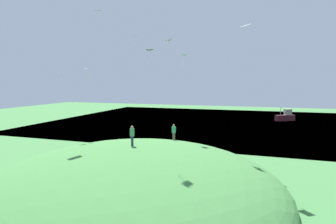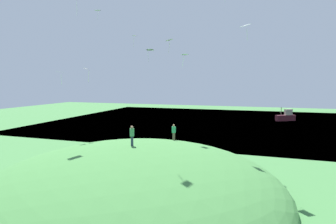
{
  "view_description": "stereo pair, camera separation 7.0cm",
  "coord_description": "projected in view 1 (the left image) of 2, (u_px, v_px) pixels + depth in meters",
  "views": [
    {
      "loc": [
        30.91,
        7.79,
        9.41
      ],
      "look_at": [
        2.47,
        -1.36,
        6.16
      ],
      "focal_mm": 28.59,
      "sensor_mm": 36.0,
      "label": 1
    },
    {
      "loc": [
        30.89,
        7.86,
        9.41
      ],
      "look_at": [
        2.47,
        -1.36,
        6.16
      ],
      "focal_mm": 28.59,
      "sensor_mm": 36.0,
      "label": 2
    }
  ],
  "objects": [
    {
      "name": "boat_on_lake",
      "position": [
        286.0,
        117.0,
        66.85
      ],
      "size": [
        3.66,
        4.97,
        3.47
      ],
      "rotation": [
        0.0,
        0.0,
        2.12
      ],
      "color": "#451821",
      "rests_on": "lake_water"
    },
    {
      "name": "kite_8",
      "position": [
        98.0,
        11.0,
        37.33
      ],
      "size": [
        0.67,
        0.86,
        1.35
      ],
      "color": "white"
    },
    {
      "name": "ground_plane",
      "position": [
        185.0,
        160.0,
        32.64
      ],
      "size": [
        160.0,
        160.0,
        0.0
      ],
      "primitive_type": "plane",
      "color": "#417C3F"
    },
    {
      "name": "kite_9",
      "position": [
        246.0,
        26.0,
        25.15
      ],
      "size": [
        1.14,
        1.14,
        1.44
      ],
      "color": "white"
    },
    {
      "name": "kite_0",
      "position": [
        60.0,
        73.0,
        31.08
      ],
      "size": [
        1.01,
        0.86,
        1.63
      ],
      "color": "white"
    },
    {
      "name": "kite_3",
      "position": [
        86.0,
        70.0,
        30.53
      ],
      "size": [
        0.73,
        0.61,
        1.65
      ],
      "color": "white"
    },
    {
      "name": "person_with_child",
      "position": [
        132.0,
        133.0,
        24.1
      ],
      "size": [
        0.54,
        0.54,
        1.84
      ],
      "rotation": [
        0.0,
        0.0,
        2.01
      ],
      "color": "#263348",
      "rests_on": "grass_hill"
    },
    {
      "name": "lake_water",
      "position": [
        220.0,
        122.0,
        65.55
      ],
      "size": [
        59.75,
        80.0,
        0.4
      ],
      "primitive_type": "cube",
      "color": "#356183",
      "rests_on": "ground_plane"
    },
    {
      "name": "kite_4",
      "position": [
        185.0,
        55.0,
        29.8
      ],
      "size": [
        0.98,
        0.77,
        1.44
      ],
      "color": "white"
    },
    {
      "name": "kite_1",
      "position": [
        169.0,
        40.0,
        36.15
      ],
      "size": [
        1.42,
        1.29,
        1.81
      ],
      "color": "silver"
    },
    {
      "name": "kite_10",
      "position": [
        134.0,
        37.0,
        41.83
      ],
      "size": [
        0.62,
        0.75,
        1.73
      ],
      "color": "silver"
    },
    {
      "name": "grass_hill",
      "position": [
        133.0,
        191.0,
        23.42
      ],
      "size": [
        26.87,
        26.38,
        7.51
      ],
      "primitive_type": "ellipsoid",
      "color": "#437F3E",
      "rests_on": "ground_plane"
    },
    {
      "name": "kite_6",
      "position": [
        150.0,
        50.0,
        40.63
      ],
      "size": [
        0.77,
        1.09,
        1.85
      ],
      "color": "white"
    },
    {
      "name": "person_on_hilltop",
      "position": [
        174.0,
        130.0,
        29.39
      ],
      "size": [
        0.63,
        0.63,
        1.76
      ],
      "rotation": [
        0.0,
        0.0,
        5.7
      ],
      "color": "brown",
      "rests_on": "grass_hill"
    }
  ]
}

